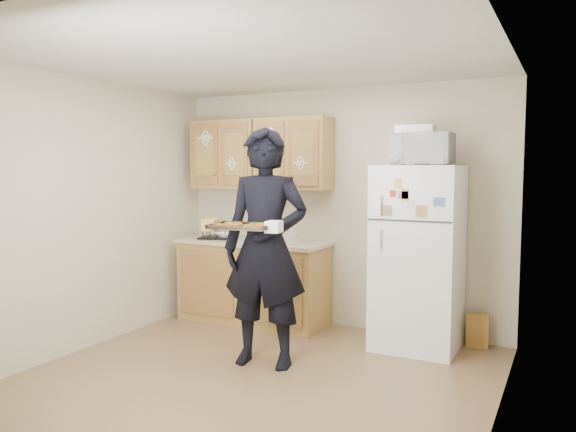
{
  "coord_description": "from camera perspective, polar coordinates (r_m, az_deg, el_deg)",
  "views": [
    {
      "loc": [
        2.21,
        -3.7,
        1.68
      ],
      "look_at": [
        0.1,
        0.45,
        1.28
      ],
      "focal_mm": 35.0,
      "sensor_mm": 36.0,
      "label": 1
    }
  ],
  "objects": [
    {
      "name": "wall_back",
      "position": [
        5.94,
        5.08,
        0.77
      ],
      "size": [
        3.6,
        0.04,
        2.5
      ],
      "primitive_type": "cube",
      "color": "beige",
      "rests_on": "floor"
    },
    {
      "name": "pizza_front_right",
      "position": [
        4.36,
        -3.74,
        -1.04
      ],
      "size": [
        0.16,
        0.16,
        0.02
      ],
      "primitive_type": "cylinder",
      "color": "orange",
      "rests_on": "baking_tray"
    },
    {
      "name": "floor",
      "position": [
        4.62,
        -3.74,
        -16.37
      ],
      "size": [
        3.6,
        3.6,
        0.0
      ],
      "primitive_type": "plane",
      "color": "brown",
      "rests_on": "ground"
    },
    {
      "name": "bowl",
      "position": [
        6.18,
        -6.38,
        -1.94
      ],
      "size": [
        0.26,
        0.26,
        0.05
      ],
      "primitive_type": "imported",
      "rotation": [
        0.0,
        0.0,
        -0.31
      ],
      "color": "white",
      "rests_on": "dish_rack"
    },
    {
      "name": "cereal_box",
      "position": [
        5.63,
        18.71,
        -10.99
      ],
      "size": [
        0.2,
        0.07,
        0.32
      ],
      "primitive_type": "cube",
      "color": "gold",
      "rests_on": "floor"
    },
    {
      "name": "microwave",
      "position": [
        5.23,
        13.5,
        6.61
      ],
      "size": [
        0.53,
        0.36,
        0.29
      ],
      "primitive_type": "imported",
      "rotation": [
        0.0,
        0.0,
        0.01
      ],
      "color": "white",
      "rests_on": "refrigerator"
    },
    {
      "name": "upper_cab_right",
      "position": [
        5.94,
        0.58,
        6.34
      ],
      "size": [
        0.8,
        0.33,
        0.75
      ],
      "primitive_type": "cube",
      "color": "olive",
      "rests_on": "wall_back"
    },
    {
      "name": "wall_front",
      "position": [
        2.94,
        -22.09,
        -3.81
      ],
      "size": [
        3.6,
        0.04,
        2.5
      ],
      "primitive_type": "cube",
      "color": "beige",
      "rests_on": "floor"
    },
    {
      "name": "refrigerator",
      "position": [
        5.35,
        13.06,
        -4.12
      ],
      "size": [
        0.75,
        0.7,
        1.7
      ],
      "primitive_type": "cube",
      "color": "white",
      "rests_on": "floor"
    },
    {
      "name": "wall_right",
      "position": [
        3.75,
        20.56,
        -1.96
      ],
      "size": [
        0.04,
        3.6,
        2.5
      ],
      "primitive_type": "cube",
      "color": "beige",
      "rests_on": "floor"
    },
    {
      "name": "pizza_back_right",
      "position": [
        4.51,
        -2.99,
        -0.84
      ],
      "size": [
        0.16,
        0.16,
        0.02
      ],
      "primitive_type": "cylinder",
      "color": "orange",
      "rests_on": "baking_tray"
    },
    {
      "name": "baking_tray",
      "position": [
        4.48,
        -4.69,
        -1.11
      ],
      "size": [
        0.53,
        0.42,
        0.04
      ],
      "primitive_type": "cube",
      "rotation": [
        0.0,
        0.0,
        0.16
      ],
      "color": "black",
      "rests_on": "person"
    },
    {
      "name": "pizza_back_left",
      "position": [
        4.6,
        -5.6,
        -0.75
      ],
      "size": [
        0.16,
        0.16,
        0.02
      ],
      "primitive_type": "cylinder",
      "color": "orange",
      "rests_on": "baking_tray"
    },
    {
      "name": "ceiling",
      "position": [
        4.39,
        -3.93,
        15.7
      ],
      "size": [
        3.6,
        3.6,
        0.0
      ],
      "primitive_type": "plane",
      "color": "silver",
      "rests_on": "wall_back"
    },
    {
      "name": "dish_rack",
      "position": [
        6.23,
        -7.17,
        -1.59
      ],
      "size": [
        0.44,
        0.38,
        0.15
      ],
      "primitive_type": "cube",
      "rotation": [
        0.0,
        0.0,
        0.28
      ],
      "color": "black",
      "rests_on": "countertop"
    },
    {
      "name": "upper_cab_left",
      "position": [
        6.34,
        -6.11,
        6.22
      ],
      "size": [
        0.8,
        0.33,
        0.75
      ],
      "primitive_type": "cube",
      "color": "olive",
      "rests_on": "wall_back"
    },
    {
      "name": "pizza_front_left",
      "position": [
        4.45,
        -6.42,
        -0.94
      ],
      "size": [
        0.16,
        0.16,
        0.02
      ],
      "primitive_type": "cylinder",
      "color": "orange",
      "rests_on": "baking_tray"
    },
    {
      "name": "soap_bottle",
      "position": [
        5.68,
        0.32,
        -2.08
      ],
      "size": [
        0.09,
        0.09,
        0.17
      ],
      "primitive_type": "imported",
      "rotation": [
        0.0,
        0.0,
        -0.2
      ],
      "color": "white",
      "rests_on": "countertop"
    },
    {
      "name": "wall_left",
      "position": [
        5.47,
        -20.25,
        0.13
      ],
      "size": [
        0.04,
        3.6,
        2.5
      ],
      "primitive_type": "cube",
      "color": "beige",
      "rests_on": "floor"
    },
    {
      "name": "person",
      "position": [
        4.74,
        -2.3,
        -3.23
      ],
      "size": [
        0.8,
        0.59,
        2.01
      ],
      "primitive_type": "imported",
      "rotation": [
        0.0,
        0.0,
        0.16
      ],
      "color": "black",
      "rests_on": "floor"
    },
    {
      "name": "foil_pan",
      "position": [
        5.29,
        12.81,
        8.57
      ],
      "size": [
        0.36,
        0.26,
        0.07
      ],
      "primitive_type": "cube",
      "rotation": [
        0.0,
        0.0,
        0.08
      ],
      "color": "silver",
      "rests_on": "microwave"
    },
    {
      "name": "countertop",
      "position": [
        6.07,
        -3.56,
        -2.65
      ],
      "size": [
        1.64,
        0.64,
        0.04
      ],
      "primitive_type": "cube",
      "color": "beige",
      "rests_on": "base_cabinet"
    },
    {
      "name": "base_cabinet",
      "position": [
        6.14,
        -3.53,
        -6.81
      ],
      "size": [
        1.6,
        0.6,
        0.86
      ],
      "primitive_type": "cube",
      "color": "olive",
      "rests_on": "floor"
    }
  ]
}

